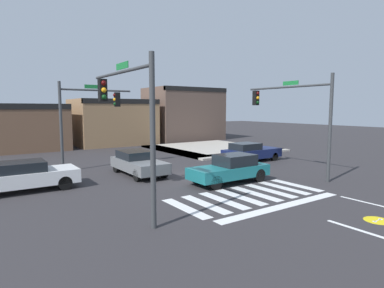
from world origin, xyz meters
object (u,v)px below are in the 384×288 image
Objects in this scene: car_teal at (230,169)px; car_gray at (138,163)px; traffic_signal_southwest at (127,107)px; traffic_signal_southeast at (294,108)px; traffic_signal_northwest at (88,110)px; car_navy at (251,152)px; car_white at (24,176)px.

car_teal reaches higher than car_gray.
car_teal is (6.40, 1.51, -3.21)m from traffic_signal_southwest.
traffic_signal_southeast is 12.73m from traffic_signal_northwest.
traffic_signal_southeast is at bearing -42.43° from traffic_signal_northwest.
car_navy is (10.78, -3.76, -3.11)m from traffic_signal_northwest.
traffic_signal_southeast reaches higher than car_gray.
traffic_signal_southwest is (-10.82, -1.05, 0.02)m from traffic_signal_southeast.
car_white is (-15.05, -0.16, 0.03)m from car_navy.
traffic_signal_northwest reaches higher than car_navy.
traffic_signal_southeast reaches higher than car_teal.
car_teal is at bearing -24.51° from car_white.
car_white reaches higher than car_navy.
traffic_signal_northwest is 6.56m from car_white.
car_navy is 8.95m from car_gray.
traffic_signal_northwest is at bearing -8.42° from traffic_signal_southwest.
traffic_signal_southwest is at bearing -154.28° from car_navy.
car_white is at bearing -137.39° from traffic_signal_northwest.
car_navy is 1.03× the size of car_gray.
traffic_signal_southwest reaches higher than car_teal.
traffic_signal_southeast is at bearing 55.82° from car_gray.
traffic_signal_southwest is 1.29× the size of car_teal.
car_navy is at bearing -143.01° from car_teal.
car_gray is 0.94× the size of car_white.
car_white is at bearing -179.39° from car_navy.
car_teal is (4.98, -8.14, -3.06)m from traffic_signal_northwest.
traffic_signal_southwest is at bearing -98.42° from traffic_signal_northwest.
traffic_signal_southeast is 9.69m from car_gray.
car_navy reaches higher than car_gray.
car_teal is 0.99× the size of car_gray.
traffic_signal_northwest is (-9.40, 8.59, -0.14)m from traffic_signal_southeast.
car_navy is at bearing -19.25° from traffic_signal_northwest.
traffic_signal_southwest reaches higher than traffic_signal_northwest.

